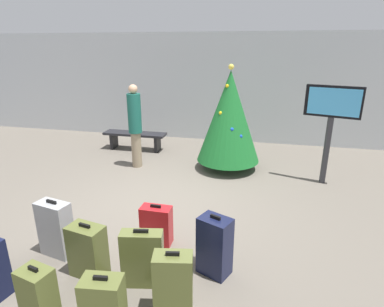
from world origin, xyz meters
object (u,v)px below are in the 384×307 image
Objects in this scene: flight_info_kiosk at (331,115)px; suitcase_5 at (39,297)px; suitcase_1 at (56,229)px; suitcase_0 at (156,225)px; suitcase_2 at (173,286)px; suitcase_4 at (215,246)px; waiting_bench at (135,137)px; traveller_0 at (135,124)px; holiday_tree at (229,117)px; suitcase_7 at (143,259)px; suitcase_6 at (88,251)px.

flight_info_kiosk reaches higher than suitcase_5.
flight_info_kiosk is 2.47× the size of suitcase_1.
suitcase_0 is at bearing 66.81° from suitcase_5.
suitcase_4 is at bearing 67.53° from suitcase_2.
waiting_bench is at bearing 99.50° from suitcase_1.
suitcase_0 is at bearing 23.71° from suitcase_1.
waiting_bench is at bearing 114.19° from traveller_0.
holiday_tree is 4.26m from suitcase_1.
holiday_tree reaches higher than suitcase_0.
traveller_0 reaches higher than suitcase_4.
flight_info_kiosk reaches higher than suitcase_7.
suitcase_5 is at bearing -62.81° from suitcase_1.
waiting_bench is 5.79m from suitcase_5.
suitcase_2 is at bearing -62.95° from traveller_0.
suitcase_1 is at bearing -116.67° from holiday_tree.
flight_info_kiosk is 4.06m from suitcase_0.
suitcase_6 is 0.96× the size of suitcase_7.
waiting_bench is 2.12× the size of suitcase_4.
suitcase_1 is (0.76, -4.57, 0.02)m from waiting_bench.
suitcase_5 is at bearing -143.86° from suitcase_4.
flight_info_kiosk is 1.17× the size of waiting_bench.
suitcase_5 is (-1.28, -0.41, -0.04)m from suitcase_2.
waiting_bench is 5.83m from suitcase_2.
flight_info_kiosk is 3.27× the size of suitcase_0.
suitcase_4 is at bearing -25.92° from suitcase_0.
suitcase_6 is at bearing -165.79° from suitcase_4.
waiting_bench is at bearing 116.37° from suitcase_0.
suitcase_1 is at bearing 117.19° from suitcase_5.
suitcase_2 is 0.60m from suitcase_7.
suitcase_7 is at bearing 142.78° from suitcase_2.
suitcase_6 reaches higher than suitcase_0.
suitcase_5 is at bearing -76.90° from waiting_bench.
holiday_tree reaches higher than suitcase_2.
suitcase_2 is 1.13× the size of suitcase_5.
suitcase_4 is at bearing 26.09° from suitcase_7.
suitcase_4 is at bearing -54.14° from traveller_0.
flight_info_kiosk is at bearing 62.64° from suitcase_2.
flight_info_kiosk is 5.67m from suitcase_5.
traveller_0 is (0.54, -1.20, 0.66)m from waiting_bench.
holiday_tree is at bearing 9.59° from traveller_0.
suitcase_6 is at bearing -107.18° from holiday_tree.
holiday_tree is 3.85× the size of suitcase_0.
suitcase_4 reaches higher than suitcase_0.
suitcase_2 is 0.81m from suitcase_4.
flight_info_kiosk is 4.94m from waiting_bench.
flight_info_kiosk is 2.56× the size of suitcase_2.
waiting_bench is 2.39× the size of suitcase_6.
suitcase_7 is (0.12, -0.83, 0.07)m from suitcase_0.
flight_info_kiosk is 5.26m from suitcase_1.
suitcase_4 reaches higher than suitcase_7.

